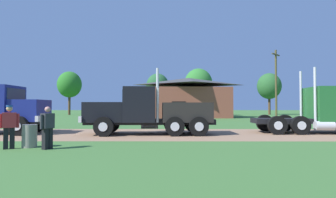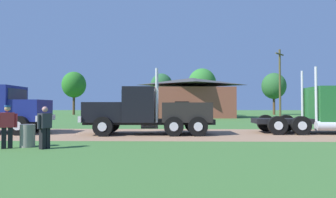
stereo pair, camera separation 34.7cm
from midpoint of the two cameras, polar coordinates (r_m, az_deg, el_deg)
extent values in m
plane|color=#3D6B30|center=(15.97, -3.46, -7.07)|extent=(200.00, 200.00, 0.00)
cube|color=#947053|center=(15.97, -3.46, -7.06)|extent=(120.00, 6.72, 0.01)
cube|color=black|center=(15.73, -3.08, -4.60)|extent=(7.14, 1.85, 0.28)
cube|color=black|center=(15.99, -11.98, -2.59)|extent=(2.23, 2.10, 1.08)
cube|color=silver|center=(16.24, -15.87, -3.81)|extent=(0.26, 2.20, 0.32)
cube|color=black|center=(15.74, -5.13, -1.14)|extent=(1.79, 2.37, 1.90)
cube|color=#2D3D4C|center=(15.83, -8.24, 0.24)|extent=(0.13, 1.91, 0.84)
cylinder|color=silver|center=(14.80, -1.65, 0.75)|extent=(0.14, 0.14, 2.87)
cylinder|color=silver|center=(16.62, -1.60, 0.51)|extent=(0.14, 0.14, 2.87)
cylinder|color=silver|center=(16.75, -3.17, -5.15)|extent=(1.02, 0.57, 0.52)
cube|color=black|center=(15.77, 4.25, -2.68)|extent=(2.77, 2.41, 1.05)
cylinder|color=black|center=(14.88, -12.42, -5.48)|extent=(1.03, 0.35, 1.02)
cylinder|color=silver|center=(14.72, -12.54, -5.52)|extent=(0.46, 0.06, 0.46)
cylinder|color=black|center=(17.12, -10.91, -4.96)|extent=(1.03, 0.35, 1.02)
cylinder|color=silver|center=(17.28, -10.82, -4.93)|extent=(0.46, 0.06, 0.46)
cylinder|color=black|center=(14.73, 6.74, -5.55)|extent=(1.03, 0.35, 1.02)
cylinder|color=silver|center=(14.57, 6.83, -5.59)|extent=(0.46, 0.06, 0.46)
cylinder|color=black|center=(16.99, 5.68, -5.01)|extent=(1.03, 0.35, 1.02)
cylinder|color=silver|center=(17.15, 5.62, -4.98)|extent=(0.46, 0.06, 0.46)
cylinder|color=black|center=(14.61, 1.86, -5.59)|extent=(1.03, 0.35, 1.02)
cylinder|color=silver|center=(14.45, 1.89, -5.63)|extent=(0.46, 0.06, 0.46)
cylinder|color=black|center=(16.89, 1.45, -5.04)|extent=(1.03, 0.35, 1.02)
cylinder|color=silver|center=(17.05, 1.43, -5.00)|extent=(0.46, 0.06, 0.46)
cube|color=black|center=(18.48, 28.09, -3.96)|extent=(7.01, 1.82, 0.28)
cube|color=#23662D|center=(18.71, 29.66, -0.89)|extent=(1.64, 2.39, 1.97)
cylinder|color=silver|center=(19.20, 26.03, 0.64)|extent=(0.14, 0.14, 3.03)
cylinder|color=silver|center=(17.51, 28.32, 0.86)|extent=(0.14, 0.14, 3.03)
cylinder|color=silver|center=(17.62, 29.80, -4.77)|extent=(1.02, 0.56, 0.52)
cylinder|color=black|center=(18.73, 19.67, -4.59)|extent=(1.04, 0.34, 1.02)
cylinder|color=silver|center=(18.89, 19.54, -4.57)|extent=(0.46, 0.06, 0.46)
cylinder|color=black|center=(16.51, 21.90, -5.00)|extent=(1.04, 0.34, 1.02)
cylinder|color=silver|center=(16.36, 22.07, -5.03)|extent=(0.46, 0.06, 0.46)
cylinder|color=black|center=(19.11, 23.29, -4.50)|extent=(1.04, 0.34, 1.02)
cylinder|color=silver|center=(19.26, 23.13, -4.47)|extent=(0.46, 0.06, 0.46)
cylinder|color=black|center=(16.94, 25.93, -4.87)|extent=(1.04, 0.34, 1.02)
cylinder|color=silver|center=(16.80, 26.14, -4.90)|extent=(0.46, 0.06, 0.46)
cube|color=navy|center=(17.95, -25.47, -2.10)|extent=(1.67, 2.14, 1.22)
cube|color=silver|center=(17.61, -22.97, -3.54)|extent=(0.23, 2.30, 0.32)
cube|color=navy|center=(18.74, -30.17, -0.79)|extent=(1.86, 2.44, 2.02)
cube|color=#2D3D4C|center=(18.31, -27.67, 0.45)|extent=(0.10, 1.99, 0.89)
cylinder|color=black|center=(19.10, -24.18, -4.47)|extent=(1.05, 0.33, 1.04)
cylinder|color=silver|center=(19.24, -23.99, -4.45)|extent=(0.47, 0.05, 0.47)
cylinder|color=black|center=(16.94, -27.49, -4.83)|extent=(1.05, 0.33, 1.04)
cylinder|color=silver|center=(16.80, -27.74, -4.85)|extent=(0.47, 0.05, 0.47)
cube|color=#B22D33|center=(11.89, -29.06, -3.73)|extent=(0.53, 0.46, 0.55)
sphere|color=tan|center=(11.88, -29.04, -1.71)|extent=(0.21, 0.21, 0.21)
cylinder|color=#1E478C|center=(11.88, -29.03, -1.26)|extent=(0.22, 0.22, 0.06)
cube|color=black|center=(11.94, -29.60, -6.90)|extent=(0.23, 0.24, 0.77)
cube|color=black|center=(11.94, -28.61, -6.92)|extent=(0.23, 0.24, 0.77)
cylinder|color=#B22D33|center=(11.90, -27.71, -3.88)|extent=(0.10, 0.10, 0.52)
cube|color=#2D2D33|center=(11.20, -22.88, -4.06)|extent=(0.42, 0.50, 0.54)
sphere|color=tan|center=(11.19, -22.86, -1.95)|extent=(0.21, 0.21, 0.21)
cube|color=black|center=(11.19, -23.29, -7.39)|extent=(0.23, 0.22, 0.76)
cube|color=black|center=(11.31, -22.55, -7.33)|extent=(0.23, 0.22, 0.76)
cylinder|color=#2D2D33|center=(11.03, -23.93, -4.23)|extent=(0.10, 0.10, 0.51)
cylinder|color=#2D2D33|center=(11.38, -21.87, -4.16)|extent=(0.10, 0.10, 0.51)
cylinder|color=gray|center=(12.02, -25.84, -6.70)|extent=(0.54, 0.54, 0.86)
cube|color=brown|center=(40.13, 5.12, -0.78)|extent=(11.00, 8.17, 4.10)
pyramid|color=#3E3E3E|center=(40.28, 5.11, 3.57)|extent=(11.55, 8.58, 1.01)
cube|color=black|center=(36.03, 3.09, -2.21)|extent=(1.80, 0.10, 2.20)
cylinder|color=#4F4627|center=(39.08, 21.98, 2.87)|extent=(0.26, 0.26, 8.90)
cube|color=#4F4627|center=(39.55, 21.92, 8.44)|extent=(1.63, 1.68, 0.14)
cylinder|color=#513823|center=(54.84, -18.38, -1.04)|extent=(0.44, 0.44, 3.83)
ellipsoid|color=#297123|center=(54.99, -18.35, 2.78)|extent=(4.37, 4.37, 4.81)
cylinder|color=#513823|center=(57.28, -1.14, -1.10)|extent=(0.44, 0.44, 3.90)
ellipsoid|color=#285B31|center=(57.43, -1.14, 2.68)|extent=(4.59, 4.59, 5.05)
cylinder|color=#513823|center=(47.00, 7.14, -1.30)|extent=(0.44, 0.44, 3.42)
ellipsoid|color=#2F792D|center=(47.15, 7.13, 3.06)|extent=(4.68, 4.68, 5.15)
cylinder|color=#513823|center=(55.87, 20.85, -1.15)|extent=(0.44, 0.44, 3.58)
ellipsoid|color=#2A5F2C|center=(56.00, 20.82, 2.49)|extent=(4.42, 4.42, 4.86)
camera|label=1|loc=(0.17, -89.42, -0.02)|focal=30.07mm
camera|label=2|loc=(0.17, 90.58, 0.02)|focal=30.07mm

